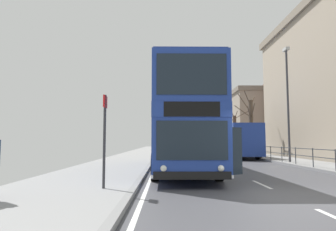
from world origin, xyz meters
The scene contains 11 objects.
ground centered at (-0.72, 0.00, 0.04)m, with size 15.80×140.00×0.20m.
double_decker_bus_main centered at (-2.54, 6.86, 2.39)m, with size 3.28×11.20×4.57m.
background_bus_far_lane centered at (3.02, 19.94, 1.61)m, with size 2.67×10.50×2.92m.
pedestrian_railing_far_kerb centered at (4.45, 13.16, 0.82)m, with size 0.05×27.48×1.00m.
bus_stop_sign_near centered at (-5.15, 0.87, 1.82)m, with size 0.08×0.44×2.74m.
street_lamp_far_side centered at (4.89, 11.90, 4.62)m, with size 0.28×0.60×7.73m.
bare_tree_far_00 centered at (5.24, 21.89, 3.13)m, with size 2.26×2.46×6.35m.
bare_tree_far_01 centered at (6.02, 38.87, 2.77)m, with size 1.92×2.04×5.00m.
bare_tree_far_02 centered at (5.44, 29.99, 2.68)m, with size 3.18×2.76×5.85m.
background_building_00 centered at (14.74, 43.03, 5.10)m, with size 13.63×10.82×10.15m.
background_building_01 centered at (16.40, 29.77, 5.26)m, with size 8.70×17.43×10.46m.
Camera 1 is at (-3.35, -7.92, 1.50)m, focal length 31.85 mm.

